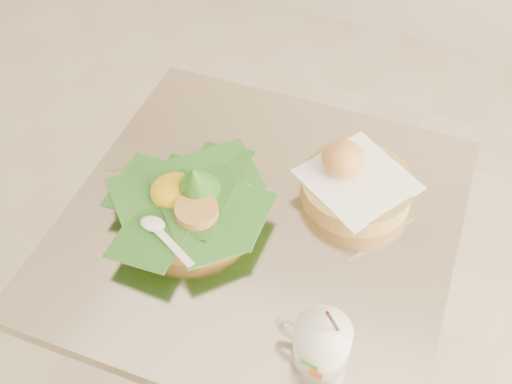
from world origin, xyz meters
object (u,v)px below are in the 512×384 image
at_px(rice_basket, 189,200).
at_px(bread_basket, 354,182).
at_px(coffee_mug, 320,342).
at_px(cafe_table, 260,286).

height_order(rice_basket, bread_basket, rice_basket).
relative_size(rice_basket, bread_basket, 1.20).
height_order(rice_basket, coffee_mug, coffee_mug).
distance_m(cafe_table, rice_basket, 0.29).
bearing_deg(cafe_table, rice_basket, -161.68).
bearing_deg(coffee_mug, rice_basket, 152.30).
distance_m(cafe_table, bread_basket, 0.31).
bearing_deg(rice_basket, coffee_mug, -27.70).
relative_size(bread_basket, coffee_mug, 1.58).
bearing_deg(rice_basket, bread_basket, 34.17).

